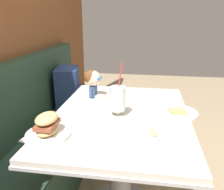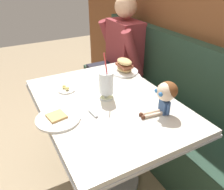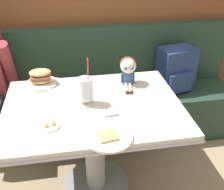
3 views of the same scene
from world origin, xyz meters
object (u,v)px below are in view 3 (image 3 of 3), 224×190
object	(u,v)px
sandwich_plate	(41,79)
backpack	(176,67)
toast_plate	(109,137)
butter_knife	(117,114)
milkshake_glass	(86,90)
seated_doll	(128,67)
butter_saucer	(50,126)

from	to	relation	value
sandwich_plate	backpack	world-z (taller)	sandwich_plate
backpack	toast_plate	bearing A→B (deg)	-128.43
toast_plate	butter_knife	distance (m)	0.21
sandwich_plate	butter_knife	distance (m)	0.65
milkshake_glass	seated_doll	xyz separation A→B (m)	(0.31, 0.22, 0.03)
milkshake_glass	sandwich_plate	size ratio (longest dim) A/B	1.35
butter_saucer	seated_doll	world-z (taller)	seated_doll
sandwich_plate	butter_saucer	xyz separation A→B (m)	(0.07, -0.51, -0.04)
milkshake_glass	butter_knife	xyz separation A→B (m)	(0.16, -0.15, -0.09)
sandwich_plate	backpack	bearing A→B (deg)	13.97
seated_doll	toast_plate	bearing A→B (deg)	-111.69
backpack	butter_saucer	bearing A→B (deg)	-143.08
milkshake_glass	butter_saucer	xyz separation A→B (m)	(-0.22, -0.20, -0.09)
sandwich_plate	seated_doll	distance (m)	0.61
toast_plate	seated_doll	size ratio (longest dim) A/B	1.11
backpack	seated_doll	bearing A→B (deg)	-144.47
butter_knife	seated_doll	size ratio (longest dim) A/B	1.05
backpack	milkshake_glass	bearing A→B (deg)	-144.66
butter_saucer	butter_knife	size ratio (longest dim) A/B	0.51
toast_plate	seated_doll	xyz separation A→B (m)	(0.23, 0.57, 0.12)
toast_plate	milkshake_glass	size ratio (longest dim) A/B	0.79
butter_saucer	backpack	size ratio (longest dim) A/B	0.30
seated_doll	milkshake_glass	bearing A→B (deg)	-144.97
milkshake_glass	butter_saucer	distance (m)	0.31
butter_knife	seated_doll	world-z (taller)	seated_doll
milkshake_glass	backpack	distance (m)	1.03
sandwich_plate	backpack	distance (m)	1.16
sandwich_plate	milkshake_glass	bearing A→B (deg)	-46.84
butter_saucer	butter_knife	distance (m)	0.39
milkshake_glass	toast_plate	bearing A→B (deg)	-76.18
sandwich_plate	butter_knife	world-z (taller)	sandwich_plate
seated_doll	sandwich_plate	bearing A→B (deg)	171.38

